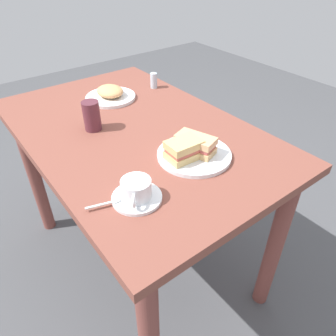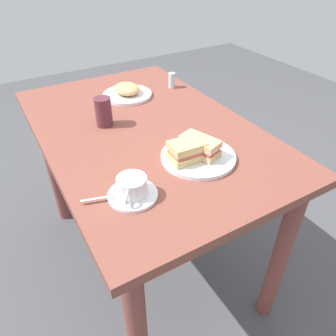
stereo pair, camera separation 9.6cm
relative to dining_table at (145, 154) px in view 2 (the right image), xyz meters
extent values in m
plane|color=#4A4B4E|center=(0.00, 0.00, -0.65)|extent=(6.00, 6.00, 0.00)
cube|color=brown|center=(0.00, 0.00, 0.11)|extent=(1.19, 0.76, 0.03)
cylinder|color=brown|center=(-0.52, -0.31, -0.28)|extent=(0.06, 0.06, 0.74)
cylinder|color=brown|center=(-0.52, 0.31, -0.28)|extent=(0.06, 0.06, 0.74)
cylinder|color=brown|center=(0.52, 0.31, -0.28)|extent=(0.06, 0.06, 0.74)
cylinder|color=white|center=(0.29, 0.06, 0.14)|extent=(0.25, 0.25, 0.01)
cube|color=tan|center=(0.28, 0.06, 0.15)|extent=(0.14, 0.11, 0.02)
cube|color=#BD5653|center=(0.28, 0.06, 0.17)|extent=(0.13, 0.10, 0.01)
cube|color=tan|center=(0.28, 0.06, 0.19)|extent=(0.14, 0.11, 0.02)
cube|color=#DBBA74|center=(0.29, 0.01, 0.15)|extent=(0.08, 0.11, 0.02)
cube|color=#BC5749|center=(0.29, 0.01, 0.17)|extent=(0.08, 0.10, 0.01)
cube|color=#D6B572|center=(0.29, 0.01, 0.19)|extent=(0.08, 0.11, 0.02)
cylinder|color=white|center=(0.35, -0.21, 0.13)|extent=(0.14, 0.14, 0.01)
cylinder|color=white|center=(0.35, -0.21, 0.17)|extent=(0.09, 0.09, 0.06)
cylinder|color=#AC824D|center=(0.35, -0.21, 0.19)|extent=(0.07, 0.07, 0.01)
torus|color=white|center=(0.39, -0.24, 0.17)|extent=(0.04, 0.03, 0.04)
cube|color=silver|center=(0.32, -0.31, 0.14)|extent=(0.03, 0.07, 0.00)
ellipsoid|color=silver|center=(0.33, -0.27, 0.14)|extent=(0.02, 0.03, 0.01)
cylinder|color=white|center=(-0.29, 0.06, 0.14)|extent=(0.22, 0.22, 0.01)
ellipsoid|color=tan|center=(-0.29, 0.06, 0.16)|extent=(0.13, 0.11, 0.04)
cylinder|color=silver|center=(-0.28, 0.29, 0.16)|extent=(0.03, 0.03, 0.07)
cylinder|color=#582833|center=(-0.09, -0.13, 0.18)|extent=(0.06, 0.06, 0.11)
camera|label=1|loc=(0.94, -0.55, 0.73)|focal=34.07mm
camera|label=2|loc=(0.99, -0.47, 0.73)|focal=34.07mm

